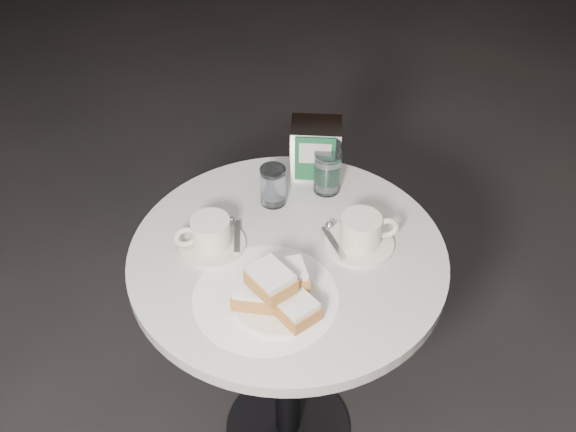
{
  "coord_description": "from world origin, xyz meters",
  "views": [
    {
      "loc": [
        0.03,
        -1.0,
        1.73
      ],
      "look_at": [
        0.0,
        0.02,
        0.83
      ],
      "focal_mm": 40.0,
      "sensor_mm": 36.0,
      "label": 1
    }
  ],
  "objects_px": {
    "cafe_table": "(288,310)",
    "coffee_cup_left": "(211,235)",
    "beignet_plate": "(277,293)",
    "water_glass_right": "(327,172)",
    "napkin_dispenser": "(316,149)",
    "coffee_cup_right": "(361,234)",
    "water_glass_left": "(273,186)"
  },
  "relations": [
    {
      "from": "beignet_plate",
      "to": "water_glass_right",
      "type": "distance_m",
      "value": 0.39
    },
    {
      "from": "cafe_table",
      "to": "water_glass_left",
      "type": "xyz_separation_m",
      "value": [
        -0.04,
        0.17,
        0.25
      ]
    },
    {
      "from": "beignet_plate",
      "to": "water_glass_right",
      "type": "xyz_separation_m",
      "value": [
        0.1,
        0.38,
        0.01
      ]
    },
    {
      "from": "coffee_cup_left",
      "to": "water_glass_right",
      "type": "height_order",
      "value": "water_glass_right"
    },
    {
      "from": "coffee_cup_left",
      "to": "water_glass_left",
      "type": "distance_m",
      "value": 0.2
    },
    {
      "from": "cafe_table",
      "to": "water_glass_right",
      "type": "height_order",
      "value": "water_glass_right"
    },
    {
      "from": "cafe_table",
      "to": "coffee_cup_right",
      "type": "xyz_separation_m",
      "value": [
        0.16,
        0.02,
        0.23
      ]
    },
    {
      "from": "beignet_plate",
      "to": "water_glass_right",
      "type": "bearing_deg",
      "value": 74.67
    },
    {
      "from": "coffee_cup_left",
      "to": "coffee_cup_right",
      "type": "xyz_separation_m",
      "value": [
        0.33,
        0.01,
        0.0
      ]
    },
    {
      "from": "cafe_table",
      "to": "water_glass_right",
      "type": "bearing_deg",
      "value": 68.13
    },
    {
      "from": "napkin_dispenser",
      "to": "cafe_table",
      "type": "bearing_deg",
      "value": -99.59
    },
    {
      "from": "coffee_cup_left",
      "to": "water_glass_right",
      "type": "distance_m",
      "value": 0.33
    },
    {
      "from": "water_glass_left",
      "to": "coffee_cup_right",
      "type": "bearing_deg",
      "value": -35.56
    },
    {
      "from": "coffee_cup_left",
      "to": "water_glass_right",
      "type": "relative_size",
      "value": 1.77
    },
    {
      "from": "coffee_cup_left",
      "to": "water_glass_left",
      "type": "bearing_deg",
      "value": 31.51
    },
    {
      "from": "coffee_cup_left",
      "to": "coffee_cup_right",
      "type": "distance_m",
      "value": 0.33
    },
    {
      "from": "coffee_cup_left",
      "to": "cafe_table",
      "type": "bearing_deg",
      "value": -22.52
    },
    {
      "from": "coffee_cup_right",
      "to": "water_glass_left",
      "type": "distance_m",
      "value": 0.24
    },
    {
      "from": "cafe_table",
      "to": "beignet_plate",
      "type": "bearing_deg",
      "value": -95.69
    },
    {
      "from": "water_glass_left",
      "to": "water_glass_right",
      "type": "relative_size",
      "value": 0.92
    },
    {
      "from": "coffee_cup_right",
      "to": "water_glass_left",
      "type": "bearing_deg",
      "value": 135.77
    },
    {
      "from": "coffee_cup_left",
      "to": "beignet_plate",
      "type": "bearing_deg",
      "value": -67.2
    },
    {
      "from": "cafe_table",
      "to": "coffee_cup_left",
      "type": "relative_size",
      "value": 3.97
    },
    {
      "from": "water_glass_left",
      "to": "napkin_dispenser",
      "type": "relative_size",
      "value": 0.69
    },
    {
      "from": "cafe_table",
      "to": "napkin_dispenser",
      "type": "xyz_separation_m",
      "value": [
        0.06,
        0.29,
        0.27
      ]
    },
    {
      "from": "cafe_table",
      "to": "beignet_plate",
      "type": "distance_m",
      "value": 0.29
    },
    {
      "from": "cafe_table",
      "to": "coffee_cup_left",
      "type": "bearing_deg",
      "value": 176.7
    },
    {
      "from": "water_glass_right",
      "to": "water_glass_left",
      "type": "bearing_deg",
      "value": -158.0
    },
    {
      "from": "water_glass_right",
      "to": "napkin_dispenser",
      "type": "bearing_deg",
      "value": 113.23
    },
    {
      "from": "water_glass_right",
      "to": "napkin_dispenser",
      "type": "xyz_separation_m",
      "value": [
        -0.03,
        0.07,
        0.02
      ]
    },
    {
      "from": "cafe_table",
      "to": "beignet_plate",
      "type": "height_order",
      "value": "beignet_plate"
    },
    {
      "from": "beignet_plate",
      "to": "coffee_cup_left",
      "type": "relative_size",
      "value": 1.22
    }
  ]
}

